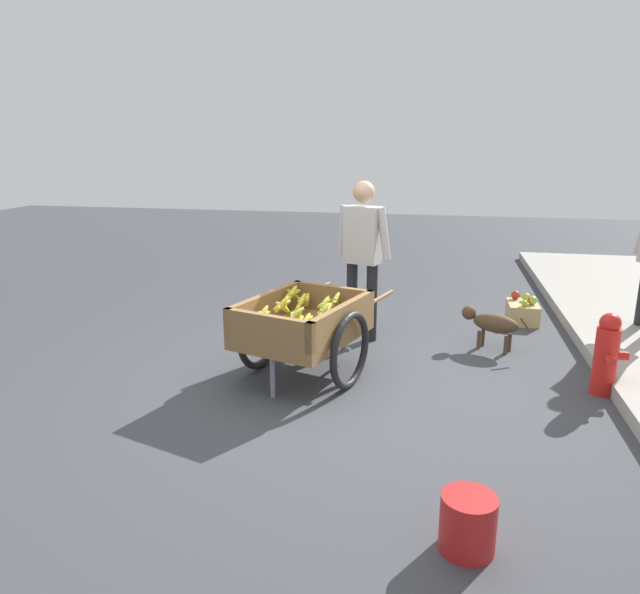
% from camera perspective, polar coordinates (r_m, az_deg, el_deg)
% --- Properties ---
extents(ground_plane, '(24.00, 24.00, 0.00)m').
position_cam_1_polar(ground_plane, '(4.74, 1.15, -9.13)').
color(ground_plane, '#3D3F44').
extents(fruit_cart, '(1.80, 1.22, 0.73)m').
position_cam_1_polar(fruit_cart, '(4.83, -1.64, -3.03)').
color(fruit_cart, olive).
rests_on(fruit_cart, ground).
extents(vendor_person, '(0.29, 0.55, 1.59)m').
position_cam_1_polar(vendor_person, '(5.69, 4.25, 4.98)').
color(vendor_person, black).
rests_on(vendor_person, ground).
extents(dog, '(0.36, 0.62, 0.40)m').
position_cam_1_polar(dog, '(5.76, 16.61, -2.45)').
color(dog, '#4C3823').
rests_on(dog, ground).
extents(fire_hydrant, '(0.25, 0.25, 0.67)m').
position_cam_1_polar(fire_hydrant, '(5.06, 26.50, -5.10)').
color(fire_hydrant, red).
rests_on(fire_hydrant, ground).
extents(plastic_bucket, '(0.28, 0.28, 0.29)m').
position_cam_1_polar(plastic_bucket, '(3.10, 14.43, -20.87)').
color(plastic_bucket, '#B21E1E').
rests_on(plastic_bucket, ground).
extents(apple_crate, '(0.44, 0.32, 0.32)m').
position_cam_1_polar(apple_crate, '(6.79, 19.44, -1.32)').
color(apple_crate, tan).
rests_on(apple_crate, ground).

